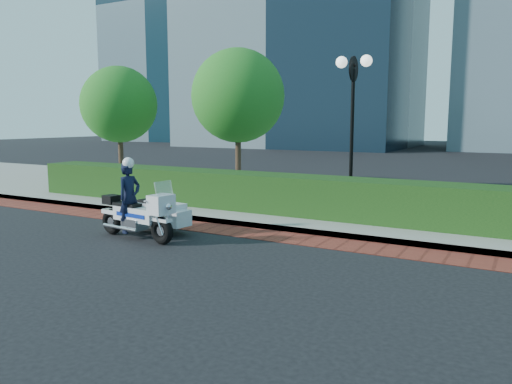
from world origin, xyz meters
The scene contains 9 objects.
ground centered at (0.00, 0.00, 0.00)m, with size 120.00×120.00×0.00m, color black.
brick_strip centered at (0.00, 1.50, 0.01)m, with size 60.00×1.00×0.01m, color maroon.
sidewalk centered at (0.00, 6.00, 0.07)m, with size 60.00×8.00×0.15m, color gray.
hedge_main centered at (0.00, 3.60, 0.65)m, with size 18.00×1.20×1.00m, color black.
lamppost centered at (1.00, 5.20, 2.96)m, with size 1.02×0.70×4.21m.
tree_a centered at (-9.00, 6.50, 3.22)m, with size 3.00×3.00×4.58m.
tree_b centered at (-3.50, 6.50, 3.43)m, with size 3.20×3.20×4.89m.
tower_far_left centered at (-36.00, 46.00, 17.00)m, with size 16.00×14.00×34.00m, color black.
police_motorcycle centered at (-2.12, 0.08, 0.62)m, with size 2.23×1.69×1.81m.
Camera 1 is at (5.47, -8.35, 2.59)m, focal length 35.00 mm.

